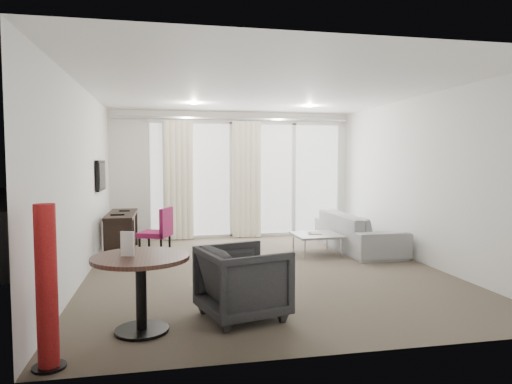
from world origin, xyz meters
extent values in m
cube|color=brown|center=(0.00, 0.00, 0.00)|extent=(5.00, 6.00, 0.00)
cube|color=white|center=(0.00, 0.00, 2.60)|extent=(5.00, 6.00, 0.00)
cube|color=silver|center=(-2.50, 0.00, 1.30)|extent=(0.00, 6.00, 2.60)
cube|color=silver|center=(2.50, 0.00, 1.30)|extent=(0.00, 6.00, 2.60)
cube|color=silver|center=(0.00, -3.00, 1.30)|extent=(5.00, 0.00, 2.60)
cylinder|color=#FFE0B2|center=(-0.90, 1.60, 2.59)|extent=(0.12, 0.12, 0.02)
cylinder|color=#FFE0B2|center=(1.20, 1.60, 2.59)|extent=(0.12, 0.12, 0.02)
cylinder|color=maroon|center=(-2.31, -2.79, 0.64)|extent=(0.34, 0.34, 1.27)
imported|color=#2B2A2C|center=(-0.65, -1.96, 0.37)|extent=(0.99, 0.97, 0.73)
imported|color=gray|center=(1.99, 1.17, 0.33)|extent=(0.88, 2.24, 0.66)
cube|color=#4D4D50|center=(0.30, 4.50, -0.06)|extent=(5.60, 3.00, 0.12)
camera|label=1|loc=(-1.42, -6.46, 1.60)|focal=32.00mm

